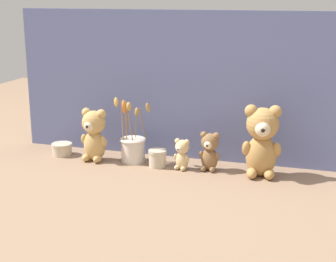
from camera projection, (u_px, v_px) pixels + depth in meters
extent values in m
plane|color=#8E7056|center=(167.00, 167.00, 2.28)|extent=(4.00, 4.00, 0.00)
cube|color=slate|center=(178.00, 86.00, 2.35)|extent=(1.55, 0.02, 0.68)
ellipsoid|color=tan|center=(261.00, 156.00, 2.16)|extent=(0.14, 0.12, 0.18)
sphere|color=tan|center=(263.00, 124.00, 2.12)|extent=(0.14, 0.14, 0.14)
sphere|color=beige|center=(263.00, 129.00, 2.08)|extent=(0.07, 0.07, 0.07)
sphere|color=black|center=(263.00, 130.00, 2.05)|extent=(0.02, 0.02, 0.02)
sphere|color=tan|center=(275.00, 112.00, 2.10)|extent=(0.05, 0.05, 0.05)
sphere|color=tan|center=(251.00, 111.00, 2.12)|extent=(0.05, 0.05, 0.05)
ellipsoid|color=tan|center=(277.00, 150.00, 2.13)|extent=(0.05, 0.07, 0.08)
ellipsoid|color=tan|center=(247.00, 149.00, 2.15)|extent=(0.05, 0.07, 0.08)
ellipsoid|color=tan|center=(269.00, 174.00, 2.13)|extent=(0.05, 0.08, 0.04)
ellipsoid|color=tan|center=(252.00, 173.00, 2.15)|extent=(0.05, 0.08, 0.04)
ellipsoid|color=tan|center=(95.00, 145.00, 2.37)|extent=(0.11, 0.09, 0.14)
sphere|color=tan|center=(94.00, 122.00, 2.34)|extent=(0.11, 0.11, 0.11)
sphere|color=beige|center=(90.00, 126.00, 2.31)|extent=(0.05, 0.05, 0.05)
sphere|color=black|center=(87.00, 127.00, 2.29)|extent=(0.01, 0.01, 0.01)
sphere|color=tan|center=(101.00, 114.00, 2.32)|extent=(0.04, 0.04, 0.04)
sphere|color=tan|center=(86.00, 112.00, 2.34)|extent=(0.04, 0.04, 0.04)
ellipsoid|color=tan|center=(103.00, 142.00, 2.34)|extent=(0.03, 0.05, 0.06)
ellipsoid|color=tan|center=(85.00, 140.00, 2.37)|extent=(0.03, 0.05, 0.06)
ellipsoid|color=tan|center=(98.00, 159.00, 2.34)|extent=(0.04, 0.06, 0.04)
ellipsoid|color=tan|center=(87.00, 157.00, 2.37)|extent=(0.04, 0.06, 0.04)
ellipsoid|color=olive|center=(210.00, 159.00, 2.24)|extent=(0.08, 0.06, 0.10)
sphere|color=olive|center=(210.00, 142.00, 2.22)|extent=(0.08, 0.08, 0.08)
sphere|color=beige|center=(208.00, 145.00, 2.19)|extent=(0.04, 0.04, 0.04)
sphere|color=black|center=(207.00, 146.00, 2.18)|extent=(0.01, 0.01, 0.01)
sphere|color=olive|center=(216.00, 136.00, 2.20)|extent=(0.03, 0.03, 0.03)
sphere|color=olive|center=(204.00, 135.00, 2.22)|extent=(0.03, 0.03, 0.03)
ellipsoid|color=olive|center=(217.00, 157.00, 2.22)|extent=(0.02, 0.04, 0.05)
ellipsoid|color=olive|center=(202.00, 155.00, 2.24)|extent=(0.02, 0.04, 0.05)
ellipsoid|color=olive|center=(212.00, 169.00, 2.22)|extent=(0.03, 0.04, 0.03)
ellipsoid|color=olive|center=(204.00, 168.00, 2.23)|extent=(0.03, 0.04, 0.03)
ellipsoid|color=#DBBC84|center=(182.00, 160.00, 2.25)|extent=(0.07, 0.06, 0.08)
sphere|color=#DBBC84|center=(182.00, 147.00, 2.24)|extent=(0.06, 0.06, 0.06)
sphere|color=beige|center=(180.00, 149.00, 2.22)|extent=(0.03, 0.03, 0.03)
sphere|color=black|center=(178.00, 149.00, 2.21)|extent=(0.01, 0.01, 0.01)
sphere|color=#DBBC84|center=(187.00, 142.00, 2.22)|extent=(0.02, 0.02, 0.02)
sphere|color=#DBBC84|center=(178.00, 141.00, 2.24)|extent=(0.02, 0.02, 0.02)
ellipsoid|color=#DBBC84|center=(187.00, 159.00, 2.23)|extent=(0.02, 0.03, 0.04)
ellipsoid|color=#DBBC84|center=(176.00, 157.00, 2.26)|extent=(0.02, 0.03, 0.04)
ellipsoid|color=#DBBC84|center=(183.00, 169.00, 2.24)|extent=(0.03, 0.04, 0.02)
ellipsoid|color=#DBBC84|center=(177.00, 167.00, 2.25)|extent=(0.03, 0.04, 0.02)
cylinder|color=silver|center=(133.00, 150.00, 2.35)|extent=(0.11, 0.11, 0.11)
torus|color=silver|center=(133.00, 140.00, 2.34)|extent=(0.12, 0.12, 0.01)
cylinder|color=olive|center=(142.00, 123.00, 2.30)|extent=(0.01, 0.06, 0.15)
ellipsoid|color=tan|center=(148.00, 108.00, 2.26)|extent=(0.02, 0.04, 0.05)
cylinder|color=olive|center=(127.00, 122.00, 2.33)|extent=(0.01, 0.02, 0.14)
ellipsoid|color=gold|center=(125.00, 107.00, 2.31)|extent=(0.02, 0.03, 0.05)
cylinder|color=olive|center=(130.00, 123.00, 2.28)|extent=(0.03, 0.01, 0.16)
ellipsoid|color=tan|center=(129.00, 106.00, 2.25)|extent=(0.03, 0.02, 0.04)
cylinder|color=olive|center=(136.00, 125.00, 2.34)|extent=(0.02, 0.01, 0.12)
ellipsoid|color=tan|center=(137.00, 112.00, 2.33)|extent=(0.03, 0.03, 0.04)
cylinder|color=olive|center=(126.00, 123.00, 2.31)|extent=(0.02, 0.02, 0.15)
ellipsoid|color=orange|center=(124.00, 106.00, 2.28)|extent=(0.03, 0.04, 0.06)
cylinder|color=olive|center=(122.00, 120.00, 2.31)|extent=(0.03, 0.05, 0.17)
ellipsoid|color=gold|center=(116.00, 102.00, 2.28)|extent=(0.03, 0.03, 0.05)
cylinder|color=beige|center=(157.00, 160.00, 2.29)|extent=(0.08, 0.08, 0.06)
cylinder|color=beige|center=(157.00, 152.00, 2.28)|extent=(0.08, 0.08, 0.01)
cylinder|color=beige|center=(62.00, 150.00, 2.45)|extent=(0.09, 0.09, 0.05)
cylinder|color=beige|center=(62.00, 144.00, 2.45)|extent=(0.10, 0.10, 0.01)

